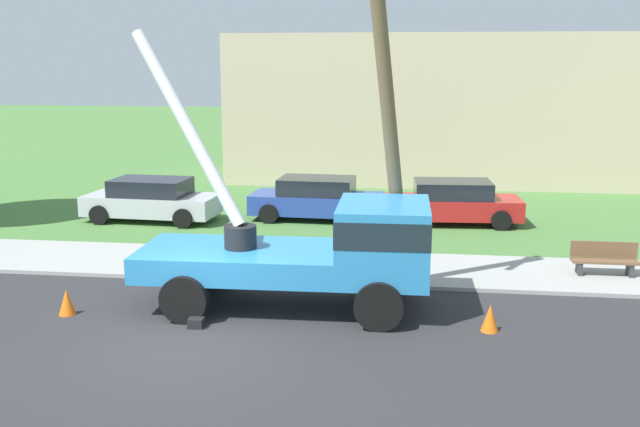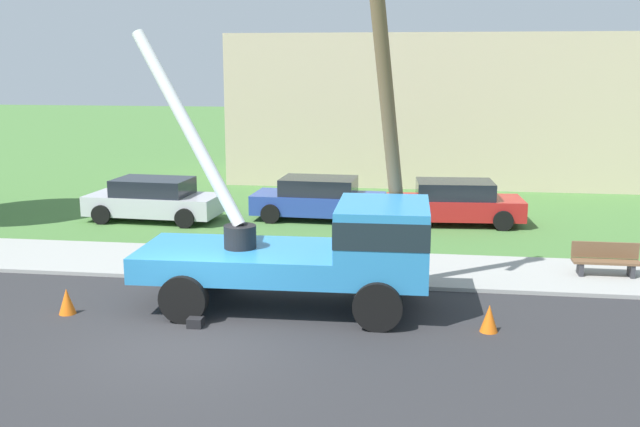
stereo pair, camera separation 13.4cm
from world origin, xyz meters
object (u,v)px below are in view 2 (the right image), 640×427
(leaning_utility_pole, at_px, (387,96))
(traffic_cone_behind, at_px, (67,301))
(park_bench, at_px, (606,261))
(traffic_cone_ahead, at_px, (489,318))
(parked_sedan_blue, at_px, (319,199))
(utility_truck, at_px, (322,245))
(parked_sedan_silver, at_px, (154,199))
(parked_sedan_red, at_px, (454,202))

(leaning_utility_pole, distance_m, traffic_cone_behind, 8.11)
(leaning_utility_pole, xyz_separation_m, park_bench, (5.32, 2.22, -4.07))
(traffic_cone_ahead, height_order, parked_sedan_blue, parked_sedan_blue)
(utility_truck, bearing_deg, leaning_utility_pole, 36.73)
(utility_truck, bearing_deg, park_bench, 25.67)
(utility_truck, height_order, park_bench, utility_truck)
(utility_truck, distance_m, traffic_cone_ahead, 3.78)
(parked_sedan_silver, bearing_deg, utility_truck, -49.97)
(utility_truck, relative_size, parked_sedan_red, 1.51)
(parked_sedan_silver, xyz_separation_m, parked_sedan_blue, (5.46, 0.94, 0.00))
(leaning_utility_pole, distance_m, traffic_cone_ahead, 5.16)
(leaning_utility_pole, height_order, parked_sedan_red, leaning_utility_pole)
(utility_truck, bearing_deg, parked_sedan_silver, 130.03)
(leaning_utility_pole, height_order, parked_sedan_blue, leaning_utility_pole)
(traffic_cone_ahead, xyz_separation_m, parked_sedan_red, (-0.36, 10.00, 0.43))
(leaning_utility_pole, relative_size, parked_sedan_red, 1.96)
(parked_sedan_red, relative_size, park_bench, 2.82)
(traffic_cone_behind, height_order, parked_sedan_red, parked_sedan_red)
(parked_sedan_red, xyz_separation_m, park_bench, (3.47, -5.87, -0.25))
(traffic_cone_ahead, height_order, park_bench, park_bench)
(parked_sedan_silver, distance_m, parked_sedan_blue, 5.54)
(park_bench, bearing_deg, parked_sedan_silver, 159.64)
(utility_truck, xyz_separation_m, parked_sedan_blue, (-1.39, 9.10, -0.70))
(traffic_cone_ahead, bearing_deg, parked_sedan_silver, 138.56)
(parked_sedan_blue, bearing_deg, utility_truck, -81.32)
(traffic_cone_behind, xyz_separation_m, parked_sedan_silver, (-1.55, 9.30, 0.43))
(traffic_cone_ahead, distance_m, parked_sedan_silver, 13.79)
(park_bench, bearing_deg, parked_sedan_red, 120.60)
(parked_sedan_blue, relative_size, parked_sedan_red, 0.99)
(traffic_cone_behind, distance_m, parked_sedan_silver, 9.44)
(traffic_cone_behind, distance_m, parked_sedan_blue, 10.97)
(leaning_utility_pole, distance_m, parked_sedan_blue, 9.39)
(traffic_cone_ahead, xyz_separation_m, parked_sedan_silver, (-10.33, 9.12, 0.43))
(traffic_cone_ahead, relative_size, parked_sedan_blue, 0.13)
(park_bench, bearing_deg, leaning_utility_pole, -157.35)
(parked_sedan_blue, bearing_deg, traffic_cone_behind, -110.91)
(leaning_utility_pole, xyz_separation_m, parked_sedan_silver, (-8.12, 7.21, -3.82))
(utility_truck, xyz_separation_m, traffic_cone_ahead, (3.48, -0.96, -1.13))
(parked_sedan_blue, xyz_separation_m, parked_sedan_red, (4.51, -0.06, 0.00))
(traffic_cone_behind, height_order, park_bench, park_bench)
(parked_sedan_silver, bearing_deg, traffic_cone_ahead, -41.44)
(parked_sedan_silver, relative_size, parked_sedan_red, 1.00)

